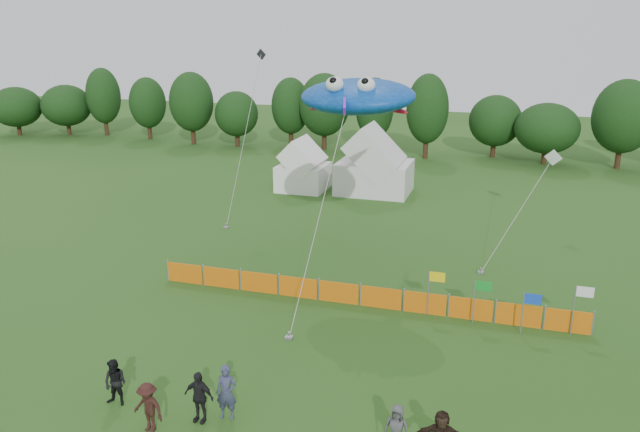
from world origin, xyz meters
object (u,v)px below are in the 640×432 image
(tent_left, at_px, (303,169))
(spectator_b, at_px, (115,383))
(barrier_fence, at_px, (360,295))
(spectator_c, at_px, (148,408))
(spectator_d, at_px, (199,397))
(tent_right, at_px, (375,167))
(spectator_a, at_px, (227,392))
(spectator_e, at_px, (397,429))
(stingray_kite, at_px, (360,96))

(tent_left, bearing_deg, spectator_b, -83.55)
(tent_left, xyz_separation_m, barrier_fence, (9.35, -19.52, -1.15))
(spectator_c, bearing_deg, spectator_d, 46.50)
(tent_left, height_order, barrier_fence, tent_left)
(tent_right, distance_m, spectator_a, 30.04)
(barrier_fence, height_order, spectator_a, spectator_a)
(spectator_b, distance_m, spectator_e, 9.54)
(spectator_b, distance_m, stingray_kite, 17.21)
(barrier_fence, relative_size, stingray_kite, 1.26)
(tent_right, xyz_separation_m, stingray_kite, (2.63, -16.10, 7.12))
(tent_right, distance_m, stingray_kite, 17.80)
(spectator_e, bearing_deg, tent_right, 107.55)
(spectator_d, height_order, spectator_e, spectator_d)
(barrier_fence, distance_m, spectator_c, 11.84)
(spectator_b, bearing_deg, spectator_a, 5.66)
(spectator_a, relative_size, spectator_c, 1.12)
(barrier_fence, bearing_deg, spectator_c, -110.50)
(stingray_kite, bearing_deg, barrier_fence, -74.28)
(tent_left, bearing_deg, spectator_a, -76.03)
(stingray_kite, bearing_deg, spectator_e, -71.31)
(spectator_d, xyz_separation_m, spectator_e, (6.40, 0.39, -0.11))
(tent_right, distance_m, spectator_c, 31.36)
(spectator_a, relative_size, spectator_b, 1.14)
(tent_left, xyz_separation_m, stingray_kite, (8.18, -15.36, 7.46))
(barrier_fence, distance_m, spectator_e, 10.35)
(barrier_fence, distance_m, spectator_d, 10.53)
(barrier_fence, distance_m, stingray_kite, 9.63)
(spectator_c, bearing_deg, barrier_fence, 78.74)
(tent_left, height_order, tent_right, tent_right)
(spectator_b, bearing_deg, spectator_e, 2.04)
(tent_right, distance_m, spectator_d, 30.40)
(spectator_a, bearing_deg, barrier_fence, 69.53)
(tent_left, height_order, spectator_e, tent_left)
(spectator_e, bearing_deg, spectator_b, -173.72)
(spectator_b, bearing_deg, spectator_c, -27.45)
(spectator_a, bearing_deg, spectator_b, 177.67)
(tent_left, relative_size, spectator_b, 2.23)
(barrier_fence, height_order, spectator_d, spectator_d)
(tent_left, distance_m, stingray_kite, 18.94)
(spectator_a, xyz_separation_m, spectator_b, (-3.92, -0.42, -0.12))
(tent_left, relative_size, tent_right, 0.66)
(spectator_a, distance_m, spectator_d, 0.89)
(tent_left, relative_size, spectator_e, 2.38)
(tent_left, distance_m, spectator_e, 31.97)
(spectator_a, height_order, spectator_b, spectator_a)
(tent_right, bearing_deg, spectator_b, -94.14)
(tent_left, relative_size, spectator_a, 1.95)
(tent_right, xyz_separation_m, spectator_b, (-2.20, -30.39, -1.16))
(tent_left, distance_m, spectator_b, 29.85)
(spectator_c, height_order, spectator_e, spectator_c)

